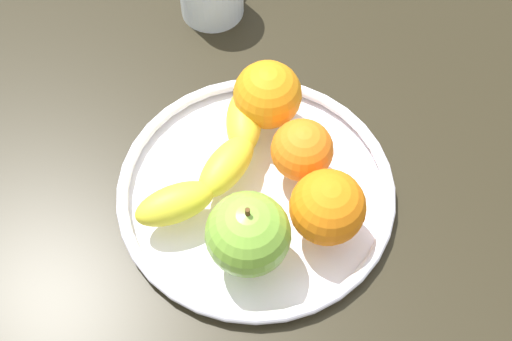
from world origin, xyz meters
TOP-DOWN VIEW (x-y plane):
  - ground_plane at (0.00, 0.00)cm, footprint 166.41×166.41cm
  - fruit_bowl at (0.00, 0.00)cm, footprint 28.20×28.20cm
  - banana at (0.23, 4.32)cm, footprint 20.36×9.57cm
  - apple at (-6.96, -2.12)cm, footprint 7.84×7.84cm
  - orange_back_left at (-1.47, -7.77)cm, footprint 7.19×7.19cm
  - orange_front_left at (3.84, -3.30)cm, footprint 6.23×6.23cm
  - orange_back_right at (8.54, 2.27)cm, footprint 7.11×7.11cm

SIDE VIEW (x-z plane):
  - ground_plane at x=0.00cm, z-range -4.00..0.00cm
  - fruit_bowl at x=0.00cm, z-range 0.02..1.82cm
  - banana at x=0.23cm, z-range 1.80..5.49cm
  - orange_front_left at x=3.84cm, z-range 1.80..8.03cm
  - orange_back_right at x=8.54cm, z-range 1.80..8.91cm
  - orange_back_left at x=-1.47cm, z-range 1.80..8.99cm
  - apple at x=-6.96cm, z-range 1.40..10.04cm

